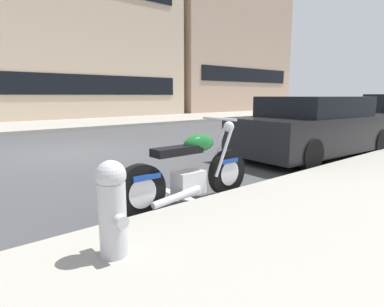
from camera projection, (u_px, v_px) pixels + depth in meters
The scene contains 8 objects.
ground_plane at pixel (70, 153), 8.00m from camera, with size 260.00×260.00×0.00m, color #3D3D3F.
sidewalk_far_curb at pixel (213, 116), 21.18m from camera, with size 120.00×5.00×0.14m, color gray.
parking_stall_stripe at pixel (175, 193), 4.70m from camera, with size 0.12×2.20×0.01m, color silver.
parked_motorcycle at pixel (190, 173), 4.14m from camera, with size 2.11×0.62×1.13m.
parked_car_far_down_curb at pixel (315, 128), 7.49m from camera, with size 4.40×2.02×1.39m.
fire_hydrant at pixel (112, 206), 2.54m from camera, with size 0.24×0.36×0.79m.
townhouse_near_left at pixel (69, 47), 21.09m from camera, with size 12.44×8.77×9.08m.
townhouse_far_uphill at pixel (207, 34), 29.13m from camera, with size 11.83×9.85×13.76m.
Camera 1 is at (-2.70, -7.99, 1.42)m, focal length 30.06 mm.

